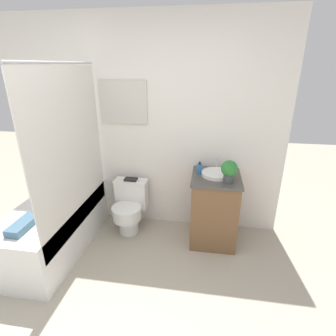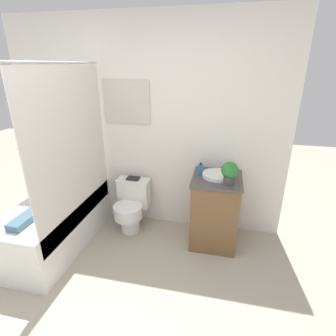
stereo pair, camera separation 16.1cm
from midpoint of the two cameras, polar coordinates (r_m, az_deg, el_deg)
wall_back at (r=3.19m, az=-3.69°, el=8.91°), size 3.35×0.07×2.50m
shower_area at (r=3.25m, az=-21.55°, el=-10.33°), size 0.67×1.45×1.98m
toilet at (r=3.31m, az=-6.62°, el=-8.01°), size 0.41×0.50×0.63m
vanity at (r=3.08m, az=11.64°, el=-9.00°), size 0.53×0.57×0.82m
sink at (r=2.91m, az=12.28°, el=-1.51°), size 0.33×0.37×0.13m
soap_bottle at (r=2.93m, az=8.65°, el=-0.30°), size 0.06×0.06×0.13m
potted_plant at (r=2.73m, az=14.88°, el=-0.78°), size 0.17×0.17×0.23m
book_on_tank at (r=3.27m, az=-6.21°, el=-2.27°), size 0.15×0.10×0.02m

